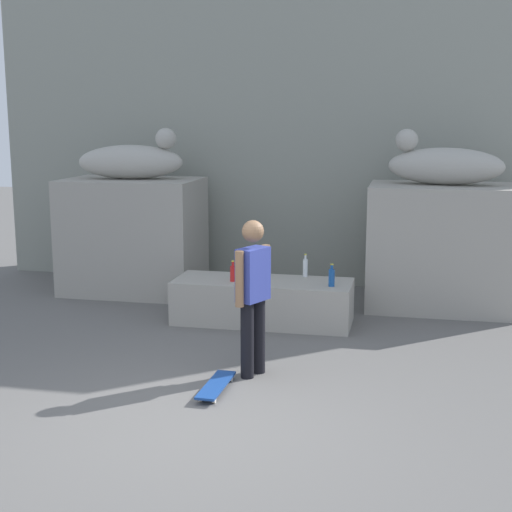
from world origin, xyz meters
name	(u,v)px	position (x,y,z in m)	size (l,w,h in m)	color
ground_plane	(190,421)	(0.00, 0.00, 0.00)	(40.00, 40.00, 0.00)	#605E5B
facade_wall	(296,97)	(0.00, 5.99, 3.03)	(9.96, 0.60, 6.05)	gray
pedestal_left	(133,236)	(-2.34, 4.63, 0.89)	(2.07, 1.34, 1.77)	#A39E93
pedestal_right	(442,247)	(2.34, 4.63, 0.89)	(2.07, 1.34, 1.77)	#A39E93
statue_reclining_left	(133,160)	(-2.30, 4.63, 2.05)	(1.67, 0.82, 0.78)	#B1ADA3
statue_reclining_right	(443,165)	(2.30, 4.63, 2.05)	(1.66, 0.76, 0.78)	#B1ADA3
ledge_block	(263,301)	(0.00, 3.30, 0.29)	(2.36, 0.87, 0.58)	#A39E93
skater	(253,291)	(0.30, 1.30, 0.92)	(0.34, 0.50, 1.67)	black
skateboard	(216,385)	(0.04, 0.75, 0.06)	(0.22, 0.81, 0.08)	navy
bottle_clear	(305,267)	(0.52, 3.66, 0.71)	(0.07, 0.07, 0.31)	silver
bottle_red	(233,273)	(-0.37, 3.16, 0.69)	(0.08, 0.08, 0.28)	red
bottle_blue	(332,277)	(0.93, 3.15, 0.70)	(0.08, 0.08, 0.29)	#194C99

